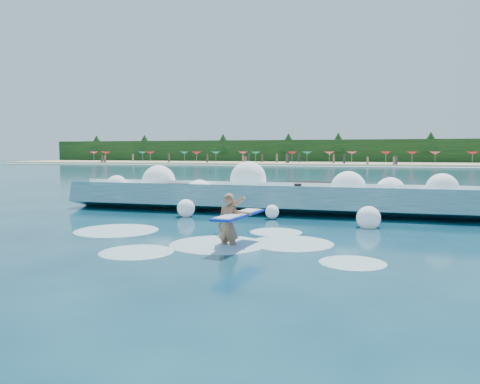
{
  "coord_description": "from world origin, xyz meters",
  "views": [
    {
      "loc": [
        5.88,
        -12.9,
        2.55
      ],
      "look_at": [
        1.5,
        2.0,
        1.2
      ],
      "focal_mm": 35.0,
      "sensor_mm": 36.0,
      "label": 1
    }
  ],
  "objects": [
    {
      "name": "treeline",
      "position": [
        0.0,
        88.0,
        2.5
      ],
      "size": [
        140.0,
        4.0,
        5.0
      ],
      "primitive_type": "cube",
      "color": "black",
      "rests_on": "ground"
    },
    {
      "name": "beach_umbrellas",
      "position": [
        -0.06,
        79.75,
        2.25
      ],
      "size": [
        111.47,
        6.45,
        0.5
      ],
      "color": "#CD3C62",
      "rests_on": "ground"
    },
    {
      "name": "wave_spray",
      "position": [
        1.22,
        6.43,
        1.02
      ],
      "size": [
        14.87,
        4.9,
        2.21
      ],
      "color": "white",
      "rests_on": "ground"
    },
    {
      "name": "wet_band",
      "position": [
        0.0,
        67.0,
        0.04
      ],
      "size": [
        140.0,
        5.0,
        0.08
      ],
      "primitive_type": "cube",
      "color": "silver",
      "rests_on": "ground"
    },
    {
      "name": "beachgoers",
      "position": [
        1.57,
        74.92,
        1.08
      ],
      "size": [
        96.68,
        12.4,
        1.89
      ],
      "color": "#3F332D",
      "rests_on": "ground"
    },
    {
      "name": "surfer_with_board",
      "position": [
        2.16,
        -1.11,
        0.64
      ],
      "size": [
        1.06,
        2.92,
        1.73
      ],
      "color": "#A16A4B",
      "rests_on": "ground"
    },
    {
      "name": "surf_foam",
      "position": [
        1.1,
        -0.49,
        0.0
      ],
      "size": [
        9.69,
        5.7,
        0.14
      ],
      "color": "silver",
      "rests_on": "ground"
    },
    {
      "name": "breaking_wave",
      "position": [
        1.61,
        6.43,
        0.54
      ],
      "size": [
        17.92,
        2.8,
        1.54
      ],
      "color": "teal",
      "rests_on": "ground"
    },
    {
      "name": "ground",
      "position": [
        0.0,
        0.0,
        0.0
      ],
      "size": [
        200.0,
        200.0,
        0.0
      ],
      "primitive_type": "plane",
      "color": "#082B40",
      "rests_on": "ground"
    },
    {
      "name": "rock_cluster",
      "position": [
        -0.2,
        7.21,
        0.45
      ],
      "size": [
        8.43,
        3.35,
        1.41
      ],
      "color": "black",
      "rests_on": "ground"
    },
    {
      "name": "beach",
      "position": [
        0.0,
        78.0,
        0.2
      ],
      "size": [
        140.0,
        20.0,
        0.4
      ],
      "primitive_type": "cube",
      "color": "tan",
      "rests_on": "ground"
    }
  ]
}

